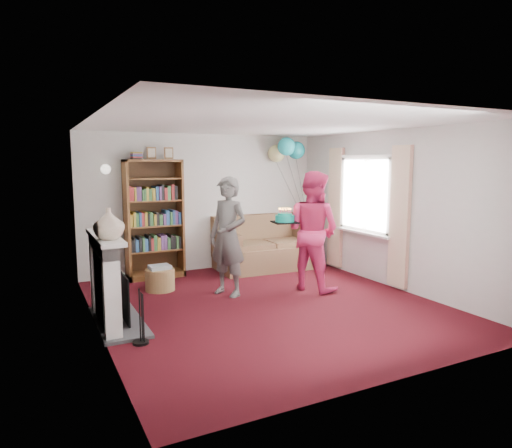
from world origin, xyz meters
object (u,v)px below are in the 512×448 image
bookcase (154,220)px  person_striped (228,236)px  sofa (265,248)px  person_magenta (312,231)px  birthday_cake (285,218)px

bookcase → person_striped: 1.74m
bookcase → sofa: bookcase is taller
sofa → person_magenta: size_ratio=1.00×
birthday_cake → bookcase: bearing=130.9°
bookcase → birthday_cake: bearing=-49.1°
sofa → person_magenta: (-0.02, -1.65, 0.56)m
person_striped → sofa: bearing=108.5°
birthday_cake → person_striped: bearing=165.0°
person_magenta → bookcase: bearing=23.6°
bookcase → person_magenta: 2.76m
bookcase → person_striped: (0.72, -1.58, -0.10)m
birthday_cake → person_magenta: bearing=-8.6°
bookcase → sofa: bearing=-6.3°
sofa → bookcase: bearing=176.0°
person_striped → person_magenta: bearing=50.3°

